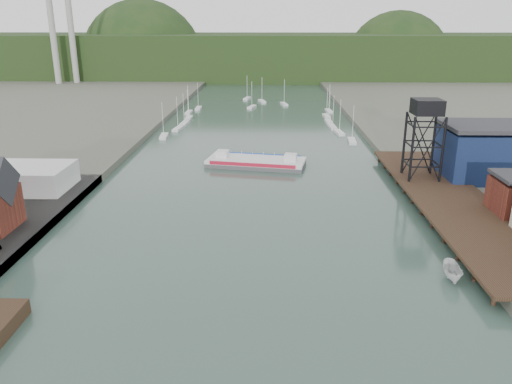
{
  "coord_description": "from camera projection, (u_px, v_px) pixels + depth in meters",
  "views": [
    {
      "loc": [
        3.76,
        -41.33,
        32.15
      ],
      "look_at": [
        1.59,
        42.0,
        4.0
      ],
      "focal_mm": 35.0,
      "sensor_mm": 36.0,
      "label": 1
    }
  ],
  "objects": [
    {
      "name": "ground",
      "position": [
        229.0,
        365.0,
        49.53
      ],
      "size": [
        600.0,
        600.0,
        0.0
      ],
      "primitive_type": "plane",
      "color": "#2C443D",
      "rests_on": "ground"
    },
    {
      "name": "motorboat",
      "position": [
        453.0,
        272.0,
        65.72
      ],
      "size": [
        2.81,
        5.82,
        2.16
      ],
      "primitive_type": "imported",
      "rotation": [
        0.0,
        0.0,
        -0.13
      ],
      "color": "silver",
      "rests_on": "ground"
    },
    {
      "name": "chain_ferry",
      "position": [
        256.0,
        162.0,
        118.82
      ],
      "size": [
        24.28,
        13.23,
        3.31
      ],
      "rotation": [
        0.0,
        0.0,
        -0.18
      ],
      "color": "#4A4A4C",
      "rests_on": "ground"
    },
    {
      "name": "smokestacks",
      "position": [
        62.0,
        28.0,
        262.75
      ],
      "size": [
        11.2,
        8.2,
        60.0
      ],
      "color": "#9B9C97",
      "rests_on": "ground"
    },
    {
      "name": "white_shed",
      "position": [
        23.0,
        178.0,
        96.74
      ],
      "size": [
        18.0,
        12.0,
        4.5
      ],
      "primitive_type": "cube",
      "color": "silver",
      "rests_on": "west_quay"
    },
    {
      "name": "marina_sailboats",
      "position": [
        259.0,
        116.0,
        180.56
      ],
      "size": [
        57.71,
        92.65,
        0.9
      ],
      "color": "silver",
      "rests_on": "ground"
    },
    {
      "name": "lift_tower",
      "position": [
        427.0,
        112.0,
        98.59
      ],
      "size": [
        6.5,
        6.5,
        16.0
      ],
      "color": "black",
      "rests_on": "east_pier"
    },
    {
      "name": "distant_hills",
      "position": [
        258.0,
        58.0,
        331.72
      ],
      "size": [
        500.0,
        120.0,
        80.0
      ],
      "color": "black",
      "rests_on": "ground"
    },
    {
      "name": "blue_shed",
      "position": [
        492.0,
        152.0,
        102.86
      ],
      "size": [
        20.5,
        14.5,
        11.3
      ],
      "color": "#0C1C39",
      "rests_on": "east_land"
    },
    {
      "name": "east_pier",
      "position": [
        451.0,
        199.0,
        90.63
      ],
      "size": [
        14.0,
        70.0,
        2.45
      ],
      "color": "black",
      "rests_on": "ground"
    }
  ]
}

